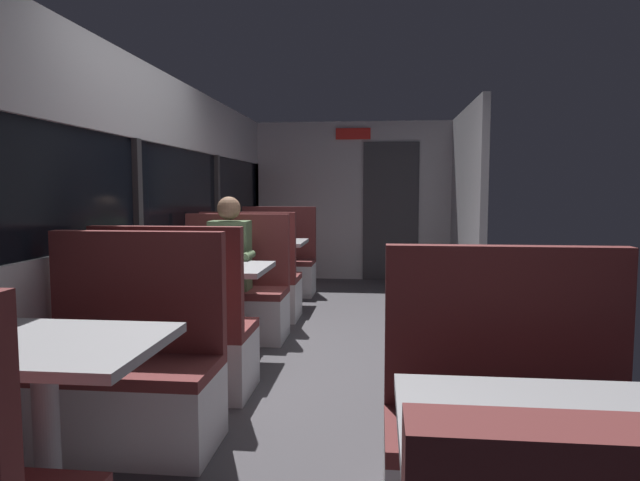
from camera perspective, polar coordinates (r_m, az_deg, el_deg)
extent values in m
cube|color=#423F44|center=(4.32, 0.55, -12.74)|extent=(3.30, 9.20, 0.02)
cube|color=#B2B2B7|center=(4.57, -17.95, -5.74)|extent=(0.08, 8.40, 0.95)
cube|color=#B2B2B7|center=(4.54, -18.50, 13.52)|extent=(0.08, 8.40, 0.60)
cube|color=black|center=(4.50, -18.37, 4.97)|extent=(0.03, 8.40, 0.75)
cube|color=#2D2D30|center=(4.48, -18.02, 4.98)|extent=(0.06, 0.08, 0.75)
cube|color=#2D2D30|center=(6.46, -10.39, 5.14)|extent=(0.06, 0.08, 0.75)
cube|color=#2D2D30|center=(8.49, -6.36, 5.18)|extent=(0.06, 0.08, 0.75)
cube|color=#B2B2B7|center=(8.31, 3.35, 4.00)|extent=(2.90, 0.08, 2.30)
cube|color=#333338|center=(8.25, 7.15, 2.92)|extent=(0.80, 0.04, 2.00)
cube|color=red|center=(8.28, 3.37, 10.71)|extent=(0.50, 0.03, 0.16)
cube|color=#B2B2B7|center=(7.18, 14.55, 3.65)|extent=(0.08, 2.40, 2.30)
cylinder|color=#9E9EA3|center=(2.57, -25.86, -17.51)|extent=(0.10, 0.10, 0.70)
cube|color=#99999E|center=(2.46, -26.20, -9.51)|extent=(0.90, 0.70, 0.04)
cube|color=silver|center=(3.17, -19.18, -15.93)|extent=(0.95, 0.50, 0.39)
cube|color=brown|center=(3.10, -19.31, -12.04)|extent=(0.95, 0.50, 0.06)
cube|color=brown|center=(3.20, -17.89, -4.90)|extent=(0.95, 0.08, 0.65)
cylinder|color=#9E9EA3|center=(4.45, -11.05, -7.53)|extent=(0.10, 0.10, 0.70)
cube|color=#99999E|center=(4.38, -11.13, -2.80)|extent=(0.90, 0.70, 0.04)
cube|color=silver|center=(3.88, -13.93, -11.84)|extent=(0.95, 0.50, 0.39)
cube|color=brown|center=(3.82, -14.01, -8.61)|extent=(0.95, 0.50, 0.06)
cube|color=brown|center=(3.56, -15.29, -3.83)|extent=(0.95, 0.08, 0.65)
cube|color=silver|center=(5.10, -8.82, -7.64)|extent=(0.95, 0.50, 0.39)
cube|color=brown|center=(5.05, -8.86, -5.15)|extent=(0.95, 0.50, 0.06)
cube|color=brown|center=(5.20, -8.32, -0.89)|extent=(0.95, 0.08, 0.65)
cylinder|color=#9E9EA3|center=(6.48, -5.49, -3.45)|extent=(0.10, 0.10, 0.70)
cube|color=#99999E|center=(6.44, -5.52, -0.20)|extent=(0.90, 0.70, 0.04)
cube|color=silver|center=(5.87, -6.77, -5.90)|extent=(0.95, 0.50, 0.39)
cube|color=brown|center=(5.84, -6.79, -3.73)|extent=(0.95, 0.50, 0.06)
cube|color=brown|center=(5.59, -7.31, -0.47)|extent=(0.95, 0.08, 0.65)
cube|color=silver|center=(7.15, -4.42, -3.89)|extent=(0.95, 0.50, 0.39)
cube|color=brown|center=(7.12, -4.43, -2.11)|extent=(0.95, 0.50, 0.06)
cube|color=brown|center=(7.29, -4.15, 0.87)|extent=(0.95, 0.08, 0.65)
cube|color=#99999E|center=(1.61, 24.87, -17.26)|extent=(0.90, 0.70, 0.04)
cube|color=brown|center=(2.31, 19.03, -18.09)|extent=(0.95, 0.50, 0.06)
cube|color=brown|center=(2.39, 18.15, -8.27)|extent=(0.95, 0.08, 0.65)
cube|color=#26262D|center=(5.09, -8.83, -7.31)|extent=(0.30, 0.36, 0.45)
cube|color=#59724C|center=(4.96, -9.06, -1.50)|extent=(0.34, 0.22, 0.60)
sphere|color=#8C664C|center=(4.91, -9.19, 3.24)|extent=(0.20, 0.20, 0.20)
cylinder|color=#59724C|center=(4.84, -11.91, -1.46)|extent=(0.07, 0.28, 0.07)
cylinder|color=#59724C|center=(4.73, -7.29, -1.54)|extent=(0.07, 0.28, 0.07)
cylinder|color=#26598C|center=(6.55, -6.41, 0.45)|extent=(0.07, 0.07, 0.09)
cylinder|color=#26598C|center=(4.30, -10.16, -2.06)|extent=(0.07, 0.07, 0.09)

